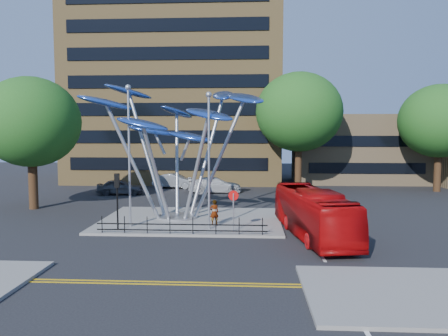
# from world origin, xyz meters

# --- Properties ---
(ground) EXTENTS (120.00, 120.00, 0.00)m
(ground) POSITION_xyz_m (0.00, 0.00, 0.00)
(ground) COLOR black
(ground) RESTS_ON ground
(traffic_island) EXTENTS (12.00, 9.00, 0.15)m
(traffic_island) POSITION_xyz_m (-1.00, 6.00, 0.07)
(traffic_island) COLOR slate
(traffic_island) RESTS_ON ground
(double_yellow_near) EXTENTS (40.00, 0.12, 0.01)m
(double_yellow_near) POSITION_xyz_m (0.00, -6.00, 0.01)
(double_yellow_near) COLOR gold
(double_yellow_near) RESTS_ON ground
(double_yellow_far) EXTENTS (40.00, 0.12, 0.01)m
(double_yellow_far) POSITION_xyz_m (0.00, -6.30, 0.01)
(double_yellow_far) COLOR gold
(double_yellow_far) RESTS_ON ground
(brick_tower) EXTENTS (25.00, 15.00, 30.00)m
(brick_tower) POSITION_xyz_m (-6.00, 32.00, 15.00)
(brick_tower) COLOR olive
(brick_tower) RESTS_ON ground
(low_building_near) EXTENTS (15.00, 8.00, 8.00)m
(low_building_near) POSITION_xyz_m (16.00, 30.00, 4.00)
(low_building_near) COLOR tan
(low_building_near) RESTS_ON ground
(tree_right) EXTENTS (8.80, 8.80, 12.11)m
(tree_right) POSITION_xyz_m (8.00, 22.00, 8.04)
(tree_right) COLOR black
(tree_right) RESTS_ON ground
(tree_left) EXTENTS (7.60, 7.60, 10.32)m
(tree_left) POSITION_xyz_m (-14.00, 10.00, 6.79)
(tree_left) COLOR black
(tree_left) RESTS_ON ground
(tree_far) EXTENTS (8.00, 8.00, 10.81)m
(tree_far) POSITION_xyz_m (22.00, 22.00, 7.11)
(tree_far) COLOR black
(tree_far) RESTS_ON ground
(leaf_sculpture) EXTENTS (12.72, 9.54, 9.51)m
(leaf_sculpture) POSITION_xyz_m (-2.07, 6.68, 6.87)
(leaf_sculpture) COLOR #9EA0A5
(leaf_sculpture) RESTS_ON traffic_island
(street_lamp_left) EXTENTS (0.36, 0.36, 8.80)m
(street_lamp_left) POSITION_xyz_m (-4.50, 3.50, 5.36)
(street_lamp_left) COLOR #9EA0A5
(street_lamp_left) RESTS_ON traffic_island
(street_lamp_right) EXTENTS (0.36, 0.36, 8.30)m
(street_lamp_right) POSITION_xyz_m (0.50, 3.00, 5.09)
(street_lamp_right) COLOR #9EA0A5
(street_lamp_right) RESTS_ON traffic_island
(traffic_light_island) EXTENTS (0.28, 0.18, 3.42)m
(traffic_light_island) POSITION_xyz_m (-5.00, 2.50, 2.61)
(traffic_light_island) COLOR black
(traffic_light_island) RESTS_ON traffic_island
(no_entry_sign_island) EXTENTS (0.60, 0.10, 2.45)m
(no_entry_sign_island) POSITION_xyz_m (2.00, 2.52, 1.82)
(no_entry_sign_island) COLOR #9EA0A5
(no_entry_sign_island) RESTS_ON traffic_island
(pedestrian_railing_front) EXTENTS (10.00, 0.06, 1.00)m
(pedestrian_railing_front) POSITION_xyz_m (-1.00, 1.70, 0.55)
(pedestrian_railing_front) COLOR black
(pedestrian_railing_front) RESTS_ON traffic_island
(red_bus) EXTENTS (3.83, 10.18, 2.77)m
(red_bus) POSITION_xyz_m (6.63, 2.05, 1.39)
(red_bus) COLOR #AB0709
(red_bus) RESTS_ON ground
(pedestrian) EXTENTS (0.69, 0.57, 1.61)m
(pedestrian) POSITION_xyz_m (0.71, 4.26, 0.95)
(pedestrian) COLOR gray
(pedestrian) RESTS_ON traffic_island
(parked_car_left) EXTENTS (4.53, 2.25, 1.48)m
(parked_car_left) POSITION_xyz_m (-9.46, 18.00, 0.74)
(parked_car_left) COLOR #46474E
(parked_car_left) RESTS_ON ground
(parked_car_mid) EXTENTS (4.90, 2.36, 1.55)m
(parked_car_mid) POSITION_xyz_m (-4.96, 22.98, 0.77)
(parked_car_mid) COLOR #9FA2A6
(parked_car_mid) RESTS_ON ground
(parked_car_right) EXTENTS (5.59, 2.97, 1.54)m
(parked_car_right) POSITION_xyz_m (-0.46, 19.87, 0.77)
(parked_car_right) COLOR silver
(parked_car_right) RESTS_ON ground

